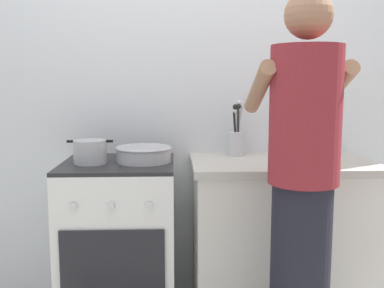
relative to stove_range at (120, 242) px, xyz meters
name	(u,v)px	position (x,y,z in m)	size (l,w,h in m)	color
back_wall	(214,95)	(0.55, 0.35, 0.80)	(3.20, 0.10, 2.50)	silver
countertop	(280,239)	(0.90, 0.00, 0.00)	(1.00, 0.60, 0.90)	silver
stove_range	(120,242)	(0.00, 0.00, 0.00)	(0.60, 0.62, 0.90)	white
pot	(90,152)	(-0.14, -0.04, 0.51)	(0.24, 0.17, 0.13)	#B2B2B7
mixing_bowl	(144,153)	(0.14, 0.00, 0.50)	(0.31, 0.31, 0.08)	#B7B7BC
utensil_crock	(237,139)	(0.67, 0.20, 0.55)	(0.10, 0.10, 0.32)	silver
oil_bottle	(327,142)	(1.11, -0.09, 0.57)	(0.06, 0.06, 0.27)	gold
person	(302,192)	(0.85, -0.55, 0.41)	(0.41, 0.50, 1.70)	black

